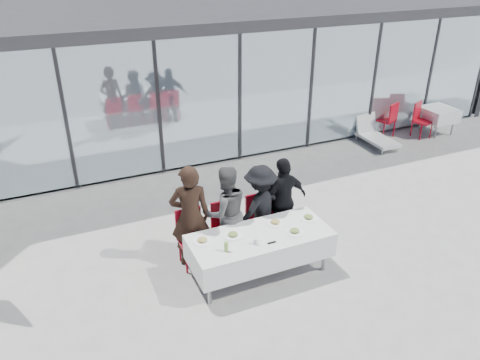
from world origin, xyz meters
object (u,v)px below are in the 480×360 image
(dining_table, at_px, (260,246))
(spare_chair_a, at_px, (420,118))
(diner_c, at_px, (260,207))
(spare_table_right, at_px, (438,114))
(diner_a, at_px, (190,216))
(plate_extra, at_px, (295,231))
(diner_chair_a, at_px, (191,235))
(juice_bottle, at_px, (226,247))
(lounger, at_px, (374,134))
(plate_b, at_px, (233,235))
(plate_d, at_px, (308,217))
(plate_a, at_px, (202,240))
(diner_chair_b, at_px, (225,226))
(diner_chair_c, at_px, (260,218))
(spare_chair_b, at_px, (389,118))
(plate_c, at_px, (275,222))
(diner_b, at_px, (226,212))
(diner_chair_d, at_px, (282,213))
(folded_eyeglasses, at_px, (272,243))
(diner_d, at_px, (283,200))

(dining_table, bearing_deg, spare_chair_a, 28.89)
(diner_c, distance_m, spare_table_right, 7.61)
(diner_a, xyz_separation_m, plate_extra, (1.42, -0.90, -0.13))
(diner_chair_a, xyz_separation_m, juice_bottle, (0.25, -0.95, 0.29))
(diner_c, height_order, lounger, diner_c)
(plate_b, xyz_separation_m, plate_d, (1.35, -0.03, 0.00))
(plate_a, bearing_deg, diner_chair_b, 42.93)
(plate_d, relative_size, spare_table_right, 0.34)
(diner_chair_c, xyz_separation_m, spare_chair_b, (5.58, 3.30, 0.00))
(diner_c, bearing_deg, plate_c, 72.70)
(diner_b, relative_size, lounger, 1.23)
(plate_extra, height_order, spare_table_right, plate_extra)
(diner_chair_a, distance_m, diner_chair_b, 0.62)
(plate_b, bearing_deg, spare_chair_b, 31.69)
(diner_a, height_order, diner_chair_c, diner_a)
(diner_a, relative_size, diner_chair_c, 1.85)
(plate_d, bearing_deg, plate_a, 177.66)
(diner_chair_b, distance_m, spare_table_right, 8.20)
(spare_chair_a, bearing_deg, plate_c, -151.06)
(diner_b, xyz_separation_m, spare_table_right, (7.65, 2.96, -0.27))
(diner_b, distance_m, spare_chair_a, 7.61)
(diner_chair_a, xyz_separation_m, diner_c, (1.26, -0.02, 0.24))
(plate_b, bearing_deg, spare_chair_a, 26.62)
(spare_chair_b, bearing_deg, diner_chair_a, -154.23)
(dining_table, height_order, diner_chair_d, diner_chair_d)
(plate_c, bearing_deg, plate_extra, -66.97)
(diner_chair_c, xyz_separation_m, plate_d, (0.58, -0.64, 0.24))
(diner_chair_c, relative_size, spare_chair_b, 1.00)
(plate_b, distance_m, folded_eyeglasses, 0.62)
(diner_a, distance_m, plate_extra, 1.69)
(dining_table, relative_size, diner_chair_b, 2.32)
(dining_table, bearing_deg, lounger, 35.80)
(diner_chair_a, xyz_separation_m, plate_d, (1.84, -0.64, 0.24))
(diner_chair_d, relative_size, lounger, 0.72)
(spare_chair_a, xyz_separation_m, lounger, (-1.46, 0.08, -0.28))
(diner_chair_d, relative_size, spare_table_right, 1.13)
(plate_a, distance_m, spare_table_right, 8.98)
(diner_chair_c, bearing_deg, plate_c, -89.09)
(diner_chair_a, xyz_separation_m, diner_chair_b, (0.62, 0.00, 0.00))
(diner_c, distance_m, plate_a, 1.37)
(spare_chair_b, bearing_deg, spare_table_right, -14.14)
(diner_chair_d, distance_m, spare_chair_b, 6.11)
(plate_b, xyz_separation_m, juice_bottle, (-0.25, -0.33, 0.06))
(dining_table, relative_size, juice_bottle, 14.00)
(diner_c, xyz_separation_m, diner_d, (0.44, 0.00, 0.03))
(plate_b, xyz_separation_m, lounger, (5.67, 3.66, -0.52))
(plate_d, height_order, folded_eyeglasses, plate_d)
(diner_b, relative_size, juice_bottle, 10.24)
(plate_extra, bearing_deg, diner_chair_d, 73.10)
(diner_chair_d, bearing_deg, spare_chair_a, 26.55)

